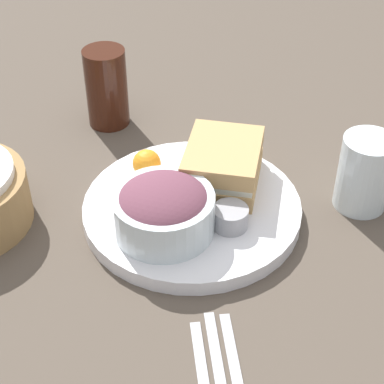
{
  "coord_description": "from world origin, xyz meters",
  "views": [
    {
      "loc": [
        -0.65,
        -0.22,
        0.59
      ],
      "look_at": [
        0.0,
        0.0,
        0.04
      ],
      "focal_mm": 60.0,
      "sensor_mm": 36.0,
      "label": 1
    }
  ],
  "objects_px": {
    "drink_glass": "(107,88)",
    "spoon": "(203,377)",
    "salad_bowl": "(163,209)",
    "fork": "(236,374)",
    "water_glass": "(365,173)",
    "dressing_cup": "(230,217)",
    "sandwich": "(223,165)",
    "plate": "(192,209)",
    "knife": "(220,376)"
  },
  "relations": [
    {
      "from": "drink_glass",
      "to": "spoon",
      "type": "relative_size",
      "value": 0.87
    },
    {
      "from": "salad_bowl",
      "to": "fork",
      "type": "relative_size",
      "value": 0.79
    },
    {
      "from": "spoon",
      "to": "water_glass",
      "type": "height_order",
      "value": "water_glass"
    },
    {
      "from": "dressing_cup",
      "to": "sandwich",
      "type": "bearing_deg",
      "value": 22.75
    },
    {
      "from": "plate",
      "to": "knife",
      "type": "relative_size",
      "value": 1.71
    },
    {
      "from": "drink_glass",
      "to": "salad_bowl",
      "type": "bearing_deg",
      "value": -142.2
    },
    {
      "from": "knife",
      "to": "spoon",
      "type": "bearing_deg",
      "value": -90.0
    },
    {
      "from": "sandwich",
      "to": "knife",
      "type": "height_order",
      "value": "sandwich"
    },
    {
      "from": "drink_glass",
      "to": "knife",
      "type": "bearing_deg",
      "value": -143.02
    },
    {
      "from": "plate",
      "to": "spoon",
      "type": "bearing_deg",
      "value": -158.9
    },
    {
      "from": "salad_bowl",
      "to": "dressing_cup",
      "type": "bearing_deg",
      "value": -66.77
    },
    {
      "from": "drink_glass",
      "to": "spoon",
      "type": "bearing_deg",
      "value": -144.9
    },
    {
      "from": "water_glass",
      "to": "dressing_cup",
      "type": "bearing_deg",
      "value": 129.61
    },
    {
      "from": "knife",
      "to": "water_glass",
      "type": "bearing_deg",
      "value": 138.14
    },
    {
      "from": "salad_bowl",
      "to": "dressing_cup",
      "type": "relative_size",
      "value": 2.8
    },
    {
      "from": "dressing_cup",
      "to": "knife",
      "type": "height_order",
      "value": "dressing_cup"
    },
    {
      "from": "sandwich",
      "to": "water_glass",
      "type": "distance_m",
      "value": 0.2
    },
    {
      "from": "salad_bowl",
      "to": "knife",
      "type": "xyz_separation_m",
      "value": [
        -0.18,
        -0.13,
        -0.06
      ]
    },
    {
      "from": "dressing_cup",
      "to": "drink_glass",
      "type": "xyz_separation_m",
      "value": [
        0.21,
        0.27,
        0.03
      ]
    },
    {
      "from": "spoon",
      "to": "sandwich",
      "type": "bearing_deg",
      "value": 167.93
    },
    {
      "from": "knife",
      "to": "spoon",
      "type": "xyz_separation_m",
      "value": [
        -0.01,
        0.02,
        0.0
      ]
    },
    {
      "from": "drink_glass",
      "to": "fork",
      "type": "xyz_separation_m",
      "value": [
        -0.42,
        -0.34,
        -0.06
      ]
    },
    {
      "from": "plate",
      "to": "sandwich",
      "type": "relative_size",
      "value": 2.2
    },
    {
      "from": "water_glass",
      "to": "knife",
      "type": "bearing_deg",
      "value": 163.07
    },
    {
      "from": "plate",
      "to": "water_glass",
      "type": "height_order",
      "value": "water_glass"
    },
    {
      "from": "dressing_cup",
      "to": "knife",
      "type": "xyz_separation_m",
      "value": [
        -0.22,
        -0.05,
        -0.03
      ]
    },
    {
      "from": "salad_bowl",
      "to": "spoon",
      "type": "bearing_deg",
      "value": -148.75
    },
    {
      "from": "drink_glass",
      "to": "plate",
      "type": "bearing_deg",
      "value": -131.46
    },
    {
      "from": "sandwich",
      "to": "salad_bowl",
      "type": "height_order",
      "value": "salad_bowl"
    },
    {
      "from": "sandwich",
      "to": "fork",
      "type": "height_order",
      "value": "sandwich"
    },
    {
      "from": "sandwich",
      "to": "salad_bowl",
      "type": "distance_m",
      "value": 0.13
    },
    {
      "from": "fork",
      "to": "plate",
      "type": "bearing_deg",
      "value": -176.17
    },
    {
      "from": "salad_bowl",
      "to": "dressing_cup",
      "type": "xyz_separation_m",
      "value": [
        0.03,
        -0.08,
        -0.02
      ]
    },
    {
      "from": "dressing_cup",
      "to": "water_glass",
      "type": "xyz_separation_m",
      "value": [
        0.13,
        -0.16,
        0.02
      ]
    },
    {
      "from": "spoon",
      "to": "water_glass",
      "type": "relative_size",
      "value": 1.39
    },
    {
      "from": "fork",
      "to": "water_glass",
      "type": "distance_m",
      "value": 0.35
    },
    {
      "from": "plate",
      "to": "drink_glass",
      "type": "xyz_separation_m",
      "value": [
        0.19,
        0.21,
        0.06
      ]
    },
    {
      "from": "plate",
      "to": "knife",
      "type": "height_order",
      "value": "plate"
    },
    {
      "from": "fork",
      "to": "drink_glass",
      "type": "bearing_deg",
      "value": -166.08
    },
    {
      "from": "salad_bowl",
      "to": "knife",
      "type": "relative_size",
      "value": 0.75
    },
    {
      "from": "drink_glass",
      "to": "knife",
      "type": "height_order",
      "value": "drink_glass"
    },
    {
      "from": "sandwich",
      "to": "spoon",
      "type": "height_order",
      "value": "sandwich"
    },
    {
      "from": "spoon",
      "to": "drink_glass",
      "type": "bearing_deg",
      "value": -169.83
    },
    {
      "from": "dressing_cup",
      "to": "water_glass",
      "type": "bearing_deg",
      "value": -50.39
    },
    {
      "from": "plate",
      "to": "water_glass",
      "type": "bearing_deg",
      "value": -65.16
    },
    {
      "from": "plate",
      "to": "salad_bowl",
      "type": "relative_size",
      "value": 2.27
    },
    {
      "from": "fork",
      "to": "spoon",
      "type": "distance_m",
      "value": 0.04
    },
    {
      "from": "drink_glass",
      "to": "sandwich",
      "type": "bearing_deg",
      "value": -118.25
    },
    {
      "from": "drink_glass",
      "to": "knife",
      "type": "xyz_separation_m",
      "value": [
        -0.43,
        -0.32,
        -0.06
      ]
    },
    {
      "from": "dressing_cup",
      "to": "fork",
      "type": "relative_size",
      "value": 0.28
    }
  ]
}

